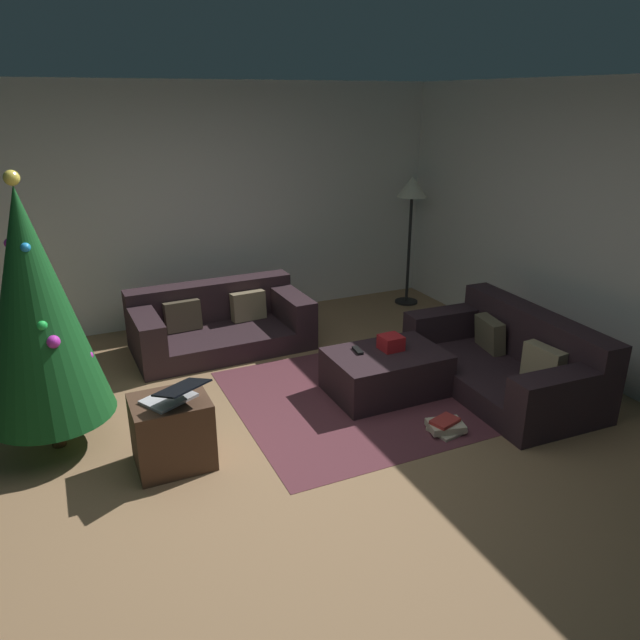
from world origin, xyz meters
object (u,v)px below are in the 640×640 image
side_table (172,432)px  laptop (174,395)px  ottoman (386,372)px  gift_box (391,343)px  tv_remote (358,350)px  couch_left (218,323)px  couch_right (509,360)px  christmas_tree (35,307)px  corner_lamp (412,196)px  book_stack (446,426)px

side_table → laptop: (0.03, -0.05, 0.31)m
ottoman → gift_box: 0.26m
tv_remote → couch_left: bearing=125.7°
tv_remote → laptop: size_ratio=0.32×
couch_right → tv_remote: size_ratio=11.30×
couch_right → christmas_tree: (-3.69, 0.63, 0.84)m
gift_box → tv_remote: bearing=164.8°
couch_right → ottoman: size_ratio=1.84×
side_table → laptop: laptop is taller
couch_left → laptop: size_ratio=3.53×
couch_left → corner_lamp: bearing=-173.5°
couch_right → gift_box: size_ratio=9.82×
ottoman → gift_box: gift_box is taller
tv_remote → side_table: (-1.69, -0.44, -0.13)m
christmas_tree → book_stack: size_ratio=6.57×
couch_right → book_stack: couch_right is taller
tv_remote → book_stack: 1.00m
book_stack → corner_lamp: corner_lamp is taller
ottoman → tv_remote: (-0.22, 0.12, 0.20)m
corner_lamp → couch_right: bearing=-100.4°
couch_left → side_table: size_ratio=3.40×
couch_left → corner_lamp: size_ratio=1.13×
ottoman → laptop: 1.95m
ottoman → couch_left: bearing=122.4°
christmas_tree → side_table: (0.74, -0.59, -0.84)m
couch_right → gift_box: couch_right is taller
side_table → corner_lamp: size_ratio=0.33×
couch_right → laptop: same height
gift_box → laptop: size_ratio=0.37×
couch_left → laptop: 2.20m
side_table → ottoman: bearing=9.5°
couch_right → corner_lamp: size_ratio=1.16×
gift_box → laptop: laptop is taller
book_stack → tv_remote: bearing=108.5°
ottoman → book_stack: ottoman is taller
gift_box → side_table: bearing=-169.5°
couch_right → laptop: (-2.92, -0.01, 0.31)m
ottoman → tv_remote: size_ratio=6.15×
side_table → book_stack: size_ratio=1.70×
gift_box → christmas_tree: christmas_tree is taller
gift_box → corner_lamp: (1.41, 1.93, 0.89)m
christmas_tree → laptop: 1.13m
gift_box → laptop: bearing=-168.0°
ottoman → corner_lamp: (1.47, 1.98, 1.14)m
ottoman → book_stack: size_ratio=3.22×
gift_box → book_stack: (0.02, -0.82, -0.39)m
ottoman → laptop: size_ratio=1.96×
tv_remote → corner_lamp: size_ratio=0.10×
tv_remote → couch_right: bearing=-13.7°
couch_right → ottoman: (-1.04, 0.36, -0.07)m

